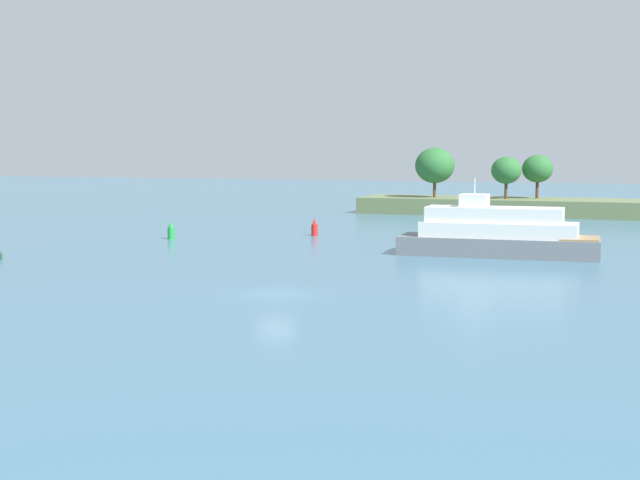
{
  "coord_description": "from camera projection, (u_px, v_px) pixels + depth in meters",
  "views": [
    {
      "loc": [
        22.75,
        -54.16,
        9.34
      ],
      "look_at": [
        -5.28,
        22.65,
        1.2
      ],
      "focal_mm": 51.97,
      "sensor_mm": 36.0,
      "label": 1
    }
  ],
  "objects": [
    {
      "name": "white_riverboat",
      "position": [
        498.0,
        234.0,
        80.38
      ],
      "size": [
        17.34,
        5.8,
        6.74
      ],
      "color": "slate",
      "rests_on": "ground"
    },
    {
      "name": "channel_buoy_red",
      "position": [
        315.0,
        228.0,
        98.95
      ],
      "size": [
        0.7,
        0.7,
        1.9
      ],
      "color": "red",
      "rests_on": "ground"
    },
    {
      "name": "channel_buoy_green",
      "position": [
        171.0,
        231.0,
        95.12
      ],
      "size": [
        0.7,
        0.7,
        1.9
      ],
      "color": "green",
      "rests_on": "ground"
    },
    {
      "name": "ground_plane",
      "position": [
        276.0,
        294.0,
        59.31
      ],
      "size": [
        400.0,
        400.0,
        0.0
      ],
      "primitive_type": "plane",
      "color": "teal"
    }
  ]
}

